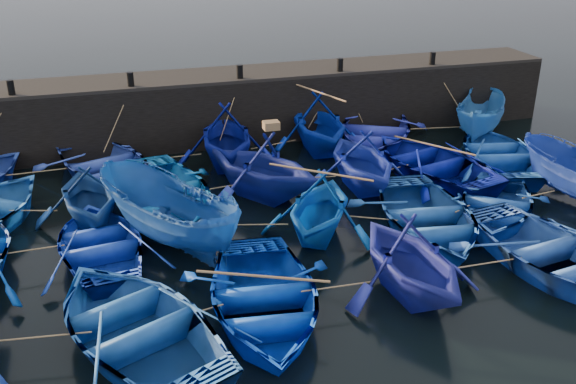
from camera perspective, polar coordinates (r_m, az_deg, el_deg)
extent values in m
plane|color=black|center=(16.87, 3.09, -6.47)|extent=(120.00, 120.00, 0.00)
cube|color=black|center=(25.71, -4.64, 7.56)|extent=(26.00, 2.50, 2.50)
cube|color=black|center=(25.37, -4.74, 10.39)|extent=(26.00, 2.50, 0.12)
cylinder|color=black|center=(24.12, -23.42, 8.52)|extent=(0.24, 0.24, 0.50)
cylinder|color=black|center=(23.95, -13.83, 9.71)|extent=(0.24, 0.24, 0.50)
cylinder|color=black|center=(24.44, -4.31, 10.62)|extent=(0.24, 0.24, 0.50)
cylinder|color=black|center=(25.55, 4.65, 11.21)|extent=(0.24, 0.24, 0.50)
cylinder|color=black|center=(27.21, 12.72, 11.52)|extent=(0.24, 0.24, 0.50)
imported|color=#263D9D|center=(22.57, -15.99, 2.40)|extent=(5.60, 6.47, 1.12)
imported|color=#050F77|center=(22.77, -5.56, 5.00)|extent=(4.28, 4.80, 2.28)
imported|color=#032296|center=(24.07, 2.72, 6.16)|extent=(3.99, 4.54, 2.28)
imported|color=#212AA4|center=(25.10, 7.71, 5.41)|extent=(6.25, 6.93, 1.18)
imported|color=#2966B5|center=(26.72, 16.78, 6.39)|extent=(4.23, 4.53, 1.74)
imported|color=navy|center=(19.37, -17.35, -0.17)|extent=(3.63, 4.05, 1.92)
imported|color=blue|center=(19.72, -11.07, -0.17)|extent=(4.92, 6.32, 1.20)
imported|color=navy|center=(20.14, -2.29, 2.46)|extent=(5.55, 5.67, 2.27)
imported|color=#162898|center=(20.92, 6.63, 2.96)|extent=(3.50, 4.05, 2.13)
imported|color=#010B74|center=(22.44, 12.69, 2.64)|extent=(5.10, 6.22, 1.13)
imported|color=#164BA8|center=(23.95, 18.33, 3.29)|extent=(4.80, 5.86, 1.06)
imported|color=#1334B3|center=(17.59, -16.29, -4.36)|extent=(3.76, 4.91, 0.95)
imported|color=navy|center=(17.49, -10.72, -2.04)|extent=(4.40, 5.32, 1.97)
imported|color=#0649A8|center=(17.72, 2.80, -1.26)|extent=(4.70, 4.87, 1.97)
imported|color=#184A92|center=(18.52, 12.24, -2.11)|extent=(4.54, 5.82, 1.11)
imported|color=#1A4BA3|center=(19.99, 17.98, -1.06)|extent=(5.18, 5.44, 0.92)
imported|color=#14478D|center=(14.08, -13.34, -11.32)|extent=(5.84, 6.65, 1.15)
imported|color=#0435BA|center=(14.56, -2.25, -9.42)|extent=(4.36, 5.65, 1.08)
imported|color=navy|center=(15.36, 10.86, -5.77)|extent=(3.77, 4.25, 2.07)
imported|color=#234EA6|center=(17.60, 22.45, -5.02)|extent=(4.51, 5.78, 1.10)
cube|color=brown|center=(19.78, -1.50, 5.94)|extent=(0.48, 0.38, 0.25)
cylinder|color=tan|center=(22.66, -21.48, 1.67)|extent=(2.56, 0.13, 0.04)
cylinder|color=tan|center=(22.67, -10.70, 3.01)|extent=(2.41, 0.10, 0.04)
cylinder|color=tan|center=(23.55, -1.29, 4.25)|extent=(1.82, 0.49, 0.04)
cylinder|color=tan|center=(24.66, 5.24, 5.09)|extent=(0.52, 0.07, 0.04)
cylinder|color=tan|center=(25.88, 12.35, 5.56)|extent=(2.58, 0.44, 0.04)
cylinder|color=tan|center=(19.84, -21.69, -1.54)|extent=(1.33, 0.42, 0.04)
cylinder|color=tan|center=(19.61, -14.12, -0.78)|extent=(0.35, 0.23, 0.04)
cylinder|color=tan|center=(19.99, -6.59, 0.33)|extent=(1.37, 0.21, 0.04)
cylinder|color=tan|center=(20.68, 2.23, 1.31)|extent=(1.48, 0.29, 0.04)
cylinder|color=tan|center=(21.75, 9.72, 2.15)|extent=(0.90, 0.29, 0.04)
cylinder|color=tan|center=(23.17, 15.60, 2.99)|extent=(0.95, 0.16, 0.04)
cylinder|color=tan|center=(17.66, -21.83, -4.80)|extent=(1.60, 0.09, 0.04)
cylinder|color=tan|center=(17.59, -13.45, -3.73)|extent=(0.06, 0.12, 0.04)
cylinder|color=tan|center=(17.68, -3.87, -2.92)|extent=(2.32, 0.65, 0.04)
cylinder|color=tan|center=(18.16, 7.59, -2.32)|extent=(1.22, 0.66, 0.04)
cylinder|color=tan|center=(19.22, 15.23, -1.45)|extent=(0.64, 0.33, 0.04)
cylinder|color=tan|center=(20.88, 21.38, -0.20)|extent=(1.27, 0.21, 0.04)
cylinder|color=tan|center=(14.34, -21.59, -11.93)|extent=(2.24, 0.32, 0.04)
cylinder|color=tan|center=(14.26, -7.68, -10.43)|extent=(1.00, 0.25, 0.04)
cylinder|color=tan|center=(14.98, 4.48, -8.37)|extent=(1.77, 0.10, 0.04)
cylinder|color=tan|center=(16.51, 16.95, -6.13)|extent=(2.17, 0.07, 0.04)
cylinder|color=tan|center=(23.77, -14.92, 6.25)|extent=(1.27, 0.90, 2.09)
cylinder|color=tan|center=(24.21, -5.15, 7.31)|extent=(1.07, 0.83, 2.09)
cylinder|color=tan|center=(25.39, 3.26, 8.17)|extent=(1.45, 0.37, 2.09)
cylinder|color=tan|center=(25.81, 5.70, 8.36)|extent=(0.95, 0.33, 2.09)
cylinder|color=tan|center=(27.45, 14.11, 8.72)|extent=(1.33, 0.74, 2.09)
cylinder|color=#99724C|center=(23.74, 2.78, 8.84)|extent=(1.08, 2.84, 0.06)
cylinder|color=#99724C|center=(22.24, 12.83, 4.06)|extent=(1.77, 2.49, 0.06)
cylinder|color=#99724C|center=(17.31, 2.87, 1.77)|extent=(2.34, 1.97, 0.06)
cylinder|color=#99724C|center=(14.25, -2.29, -7.51)|extent=(2.74, 1.32, 0.06)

